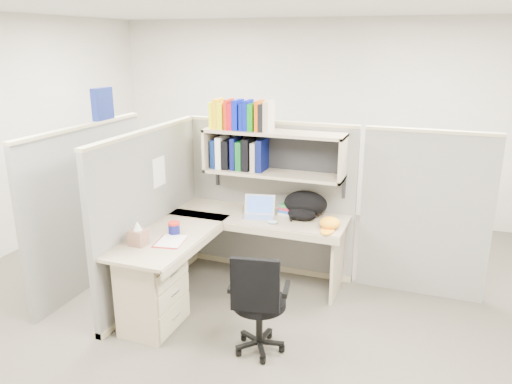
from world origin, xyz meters
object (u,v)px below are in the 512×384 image
at_px(snack_canister, 174,228).
at_px(task_chair, 258,318).
at_px(desk, 183,271).
at_px(backpack, 304,205).
at_px(laptop, 258,208).

distance_m(snack_canister, task_chair, 1.16).
bearing_deg(snack_canister, task_chair, -24.33).
bearing_deg(task_chair, snack_canister, 155.67).
xyz_separation_m(desk, task_chair, (0.83, -0.32, -0.12)).
relative_size(desk, task_chair, 1.96).
height_order(desk, task_chair, task_chair).
xyz_separation_m(snack_canister, task_chair, (0.97, -0.44, -0.47)).
height_order(backpack, snack_canister, backpack).
bearing_deg(desk, backpack, 48.05).
bearing_deg(snack_canister, desk, -39.86).
bearing_deg(desk, laptop, 60.98).
height_order(snack_canister, task_chair, task_chair).
xyz_separation_m(laptop, backpack, (0.41, 0.17, 0.02)).
bearing_deg(desk, snack_canister, 140.14).
xyz_separation_m(desk, snack_canister, (-0.14, 0.12, 0.35)).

